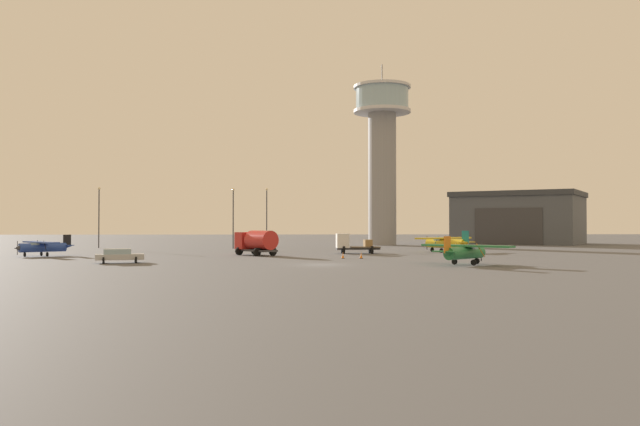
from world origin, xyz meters
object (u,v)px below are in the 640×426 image
(truck_flatbed_white, at_px, (351,244))
(traffic_cone_near_right, at_px, (361,255))
(traffic_cone_near_left, at_px, (343,255))
(airplane_yellow, at_px, (446,242))
(car_silver, at_px, (119,255))
(light_post_east, at_px, (267,212))
(control_tower, at_px, (382,144))
(light_post_centre, at_px, (233,213))
(airplane_green, at_px, (464,251))
(truck_fuel_tanker_red, at_px, (257,241))
(airplane_blue, at_px, (44,246))
(light_post_west, at_px, (99,212))

(truck_flatbed_white, xyz_separation_m, traffic_cone_near_right, (-0.19, -13.00, -0.90))
(traffic_cone_near_left, height_order, traffic_cone_near_right, traffic_cone_near_right)
(airplane_yellow, distance_m, car_silver, 43.99)
(light_post_east, height_order, traffic_cone_near_left, light_post_east)
(control_tower, xyz_separation_m, traffic_cone_near_left, (-11.61, -48.23, -18.47))
(light_post_centre, bearing_deg, car_silver, -101.44)
(airplane_green, bearing_deg, light_post_east, 67.17)
(airplane_green, height_order, truck_fuel_tanker_red, truck_fuel_tanker_red)
(airplane_green, relative_size, light_post_east, 0.74)
(airplane_yellow, bearing_deg, truck_flatbed_white, 65.23)
(airplane_green, bearing_deg, truck_fuel_tanker_red, 91.23)
(airplane_blue, xyz_separation_m, traffic_cone_near_left, (34.95, -6.99, -0.84))
(control_tower, height_order, light_post_east, control_tower)
(light_post_centre, xyz_separation_m, traffic_cone_near_left, (14.63, -31.01, -5.27))
(control_tower, distance_m, truck_flatbed_white, 40.81)
(light_post_centre, relative_size, traffic_cone_near_left, 13.69)
(truck_fuel_tanker_red, bearing_deg, control_tower, -64.09)
(car_silver, bearing_deg, truck_fuel_tanker_red, 35.18)
(airplane_blue, relative_size, light_post_west, 0.74)
(light_post_centre, height_order, traffic_cone_near_left, light_post_centre)
(control_tower, xyz_separation_m, light_post_west, (-48.23, -13.19, -13.02))
(airplane_yellow, bearing_deg, airplane_blue, 63.53)
(control_tower, relative_size, airplane_green, 4.54)
(airplane_blue, bearing_deg, airplane_green, 116.72)
(airplane_green, height_order, airplane_blue, airplane_green)
(airplane_green, distance_m, traffic_cone_near_left, 15.86)
(traffic_cone_near_left, bearing_deg, car_silver, -161.69)
(traffic_cone_near_left, bearing_deg, control_tower, 76.47)
(light_post_west, relative_size, traffic_cone_near_left, 14.19)
(light_post_east, bearing_deg, airplane_blue, -128.60)
(truck_fuel_tanker_red, xyz_separation_m, light_post_west, (-26.80, 27.39, 4.08))
(airplane_green, xyz_separation_m, light_post_centre, (-24.82, 43.14, 4.36))
(control_tower, height_order, traffic_cone_near_right, control_tower)
(light_post_east, bearing_deg, light_post_centre, -123.08)
(control_tower, relative_size, traffic_cone_near_right, 47.64)
(control_tower, bearing_deg, airplane_blue, -138.46)
(control_tower, distance_m, truck_fuel_tanker_red, 48.97)
(car_silver, height_order, traffic_cone_near_left, car_silver)
(truck_flatbed_white, height_order, light_post_centre, light_post_centre)
(car_silver, bearing_deg, airplane_blue, 116.06)
(traffic_cone_near_left, xyz_separation_m, traffic_cone_near_right, (1.97, -0.38, 0.01))
(car_silver, distance_m, traffic_cone_near_left, 23.61)
(light_post_east, distance_m, traffic_cone_near_right, 41.16)
(car_silver, relative_size, traffic_cone_near_left, 6.91)
(truck_flatbed_white, bearing_deg, light_post_east, -66.65)
(light_post_west, bearing_deg, truck_fuel_tanker_red, -45.62)
(traffic_cone_near_left, bearing_deg, airplane_green, -49.96)
(car_silver, bearing_deg, light_post_centre, 63.60)
(control_tower, relative_size, light_post_east, 3.38)
(light_post_east, relative_size, traffic_cone_near_right, 14.08)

